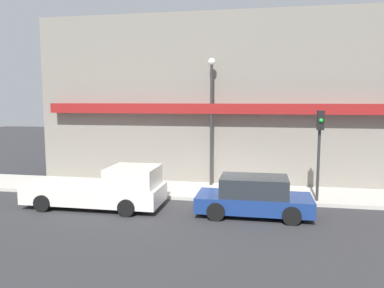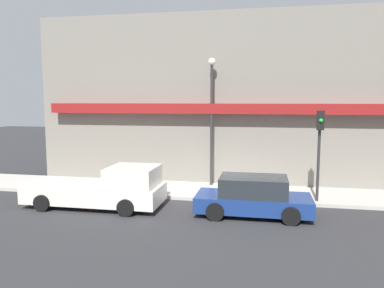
{
  "view_description": "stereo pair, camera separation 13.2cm",
  "coord_description": "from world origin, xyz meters",
  "px_view_note": "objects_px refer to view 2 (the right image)",
  "views": [
    {
      "loc": [
        1.85,
        -15.67,
        4.39
      ],
      "look_at": [
        -1.26,
        1.24,
        2.35
      ],
      "focal_mm": 35.0,
      "sensor_mm": 36.0,
      "label": 1
    },
    {
      "loc": [
        1.98,
        -15.64,
        4.39
      ],
      "look_at": [
        -1.26,
        1.24,
        2.35
      ],
      "focal_mm": 35.0,
      "sensor_mm": 36.0,
      "label": 2
    }
  ],
  "objects_px": {
    "parked_car": "(253,197)",
    "traffic_light": "(320,140)",
    "pickup_truck": "(104,189)",
    "street_lamp": "(212,108)",
    "fire_hydrant": "(232,187)"
  },
  "relations": [
    {
      "from": "parked_car",
      "to": "fire_hydrant",
      "type": "height_order",
      "value": "parked_car"
    },
    {
      "from": "pickup_truck",
      "to": "fire_hydrant",
      "type": "distance_m",
      "value": 5.56
    },
    {
      "from": "pickup_truck",
      "to": "parked_car",
      "type": "height_order",
      "value": "pickup_truck"
    },
    {
      "from": "street_lamp",
      "to": "fire_hydrant",
      "type": "bearing_deg",
      "value": -57.71
    },
    {
      "from": "pickup_truck",
      "to": "fire_hydrant",
      "type": "xyz_separation_m",
      "value": [
        5.08,
        2.24,
        -0.24
      ]
    },
    {
      "from": "parked_car",
      "to": "street_lamp",
      "type": "relative_size",
      "value": 0.7
    },
    {
      "from": "street_lamp",
      "to": "traffic_light",
      "type": "distance_m",
      "value": 5.42
    },
    {
      "from": "parked_car",
      "to": "fire_hydrant",
      "type": "relative_size",
      "value": 5.89
    },
    {
      "from": "fire_hydrant",
      "to": "traffic_light",
      "type": "height_order",
      "value": "traffic_light"
    },
    {
      "from": "fire_hydrant",
      "to": "parked_car",
      "type": "bearing_deg",
      "value": -66.39
    },
    {
      "from": "parked_car",
      "to": "traffic_light",
      "type": "bearing_deg",
      "value": 37.74
    },
    {
      "from": "fire_hydrant",
      "to": "traffic_light",
      "type": "xyz_separation_m",
      "value": [
        3.58,
        -0.3,
        2.24
      ]
    },
    {
      "from": "pickup_truck",
      "to": "street_lamp",
      "type": "relative_size",
      "value": 0.9
    },
    {
      "from": "pickup_truck",
      "to": "traffic_light",
      "type": "xyz_separation_m",
      "value": [
        8.66,
        1.94,
        2.01
      ]
    },
    {
      "from": "pickup_truck",
      "to": "fire_hydrant",
      "type": "bearing_deg",
      "value": 26.07
    }
  ]
}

